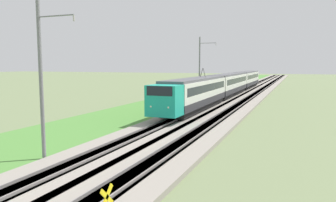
% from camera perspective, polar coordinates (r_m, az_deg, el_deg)
% --- Properties ---
extents(ballast_main, '(240.00, 4.40, 0.30)m').
position_cam_1_polar(ballast_main, '(57.78, 10.66, 0.88)').
color(ballast_main, gray).
rests_on(ballast_main, ground).
extents(ballast_adjacent, '(240.00, 4.40, 0.30)m').
position_cam_1_polar(ballast_adjacent, '(57.17, 14.43, 0.73)').
color(ballast_adjacent, gray).
rests_on(ballast_adjacent, ground).
extents(track_main, '(240.00, 1.57, 0.45)m').
position_cam_1_polar(track_main, '(57.77, 10.66, 0.88)').
color(track_main, '#4C4238').
rests_on(track_main, ground).
extents(track_adjacent, '(240.00, 1.57, 0.45)m').
position_cam_1_polar(track_adjacent, '(57.16, 14.43, 0.74)').
color(track_adjacent, '#4C4238').
rests_on(track_adjacent, ground).
extents(grass_verge, '(240.00, 10.26, 0.12)m').
position_cam_1_polar(grass_verge, '(59.15, 5.20, 1.00)').
color(grass_verge, '#4C8438').
rests_on(grass_verge, ground).
extents(passenger_train, '(60.35, 3.01, 5.10)m').
position_cam_1_polar(passenger_train, '(57.29, 10.65, 3.08)').
color(passenger_train, '#19A88E').
rests_on(passenger_train, ground).
extents(catenary_mast_near, '(0.22, 2.56, 9.10)m').
position_cam_1_polar(catenary_mast_near, '(19.87, -21.13, 3.41)').
color(catenary_mast_near, slate).
rests_on(catenary_mast_near, ground).
extents(catenary_mast_mid, '(0.22, 2.56, 9.55)m').
position_cam_1_polar(catenary_mast_mid, '(48.28, 5.57, 5.57)').
color(catenary_mast_mid, slate).
rests_on(catenary_mast_mid, ground).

